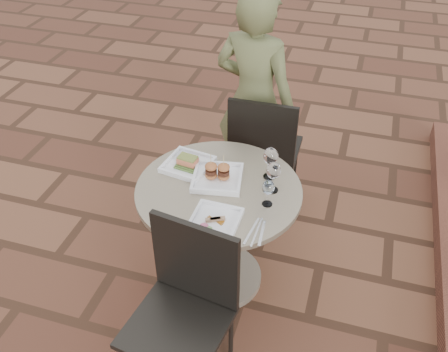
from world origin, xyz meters
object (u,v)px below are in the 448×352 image
(plate_tuna, at_px, (215,220))
(diner, at_px, (254,101))
(plate_sliders, at_px, (217,175))
(chair_near, at_px, (186,299))
(plate_salmon, at_px, (188,164))
(chair_far, at_px, (264,146))
(cafe_table, at_px, (219,222))

(plate_tuna, bearing_deg, diner, 94.68)
(plate_sliders, xyz_separation_m, plate_tuna, (0.09, -0.33, -0.02))
(plate_tuna, bearing_deg, chair_near, -95.45)
(chair_near, height_order, plate_sliders, chair_near)
(plate_salmon, height_order, plate_sliders, plate_sliders)
(chair_near, height_order, plate_tuna, chair_near)
(plate_tuna, bearing_deg, chair_far, 88.48)
(chair_near, bearing_deg, chair_far, 96.05)
(chair_near, xyz_separation_m, plate_sliders, (-0.06, 0.68, 0.21))
(chair_far, distance_m, plate_tuna, 1.00)
(chair_far, bearing_deg, plate_sliders, 78.91)
(diner, bearing_deg, plate_salmon, 87.40)
(plate_salmon, bearing_deg, cafe_table, -30.53)
(chair_near, height_order, plate_salmon, chair_near)
(cafe_table, height_order, diner, diner)
(diner, height_order, plate_tuna, diner)
(chair_far, distance_m, plate_sliders, 0.70)
(cafe_table, xyz_separation_m, plate_sliders, (-0.03, 0.07, 0.28))
(chair_near, distance_m, plate_tuna, 0.40)
(plate_sliders, height_order, plate_tuna, plate_sliders)
(cafe_table, bearing_deg, plate_tuna, -76.40)
(diner, xyz_separation_m, plate_salmon, (-0.19, -0.77, -0.02))
(chair_near, bearing_deg, plate_tuna, 93.16)
(cafe_table, relative_size, chair_near, 0.97)
(cafe_table, xyz_separation_m, chair_far, (0.09, 0.72, 0.07))
(cafe_table, bearing_deg, plate_salmon, 149.47)
(plate_salmon, distance_m, plate_tuna, 0.49)
(diner, distance_m, plate_tuna, 1.16)
(cafe_table, distance_m, plate_sliders, 0.29)
(chair_near, bearing_deg, plate_salmon, 117.53)
(chair_near, xyz_separation_m, diner, (-0.06, 1.51, 0.22))
(diner, bearing_deg, plate_tuna, 106.21)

